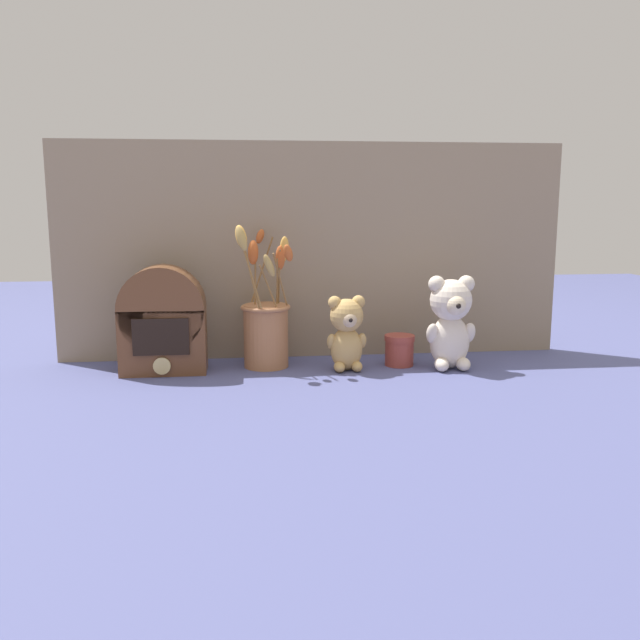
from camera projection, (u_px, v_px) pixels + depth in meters
ground_plane at (321, 371)px, 1.65m from camera, size 4.00×4.00×0.00m
backdrop_wall at (314, 251)px, 1.76m from camera, size 1.32×0.02×0.56m
teddy_bear_large at (451, 321)px, 1.65m from camera, size 0.12×0.12×0.23m
teddy_bear_medium at (347, 332)px, 1.64m from camera, size 0.10×0.09×0.18m
flower_vase at (266, 325)px, 1.67m from camera, size 0.15×0.17×0.36m
vintage_radio at (163, 322)px, 1.61m from camera, size 0.20×0.11×0.26m
decorative_tin_tall at (399, 350)px, 1.70m from camera, size 0.08×0.08×0.08m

